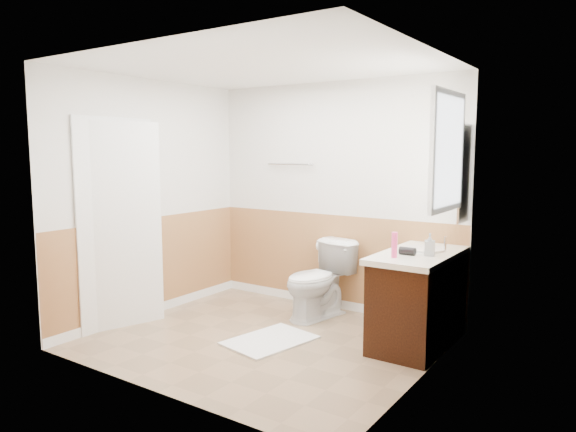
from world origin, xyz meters
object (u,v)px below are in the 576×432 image
Objects in this scene: toilet at (318,280)px; bath_mat at (270,340)px; lotion_bottle at (394,245)px; vanity_cabinet at (418,301)px; soap_dispenser at (430,245)px.

bath_mat is (-0.00, -0.87, -0.39)m from toilet.
lotion_bottle reaches higher than bath_mat.
toilet is 1.29m from lotion_bottle.
vanity_cabinet is at bearing 31.53° from bath_mat.
soap_dispenser is (1.27, 0.62, 0.94)m from bath_mat.
soap_dispenser is at bearing -35.29° from vanity_cabinet.
toilet is at bearing 172.04° from vanity_cabinet.
soap_dispenser is at bearing 26.04° from bath_mat.
toilet is 1.40m from soap_dispenser.
bath_mat is 1.46m from lotion_bottle.
lotion_bottle reaches higher than vanity_cabinet.
bath_mat is 3.64× the size of lotion_bottle.
soap_dispenser is at bearing 48.99° from lotion_bottle.
lotion_bottle is (1.05, -0.50, 0.56)m from toilet.
toilet is 1.01× the size of bath_mat.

